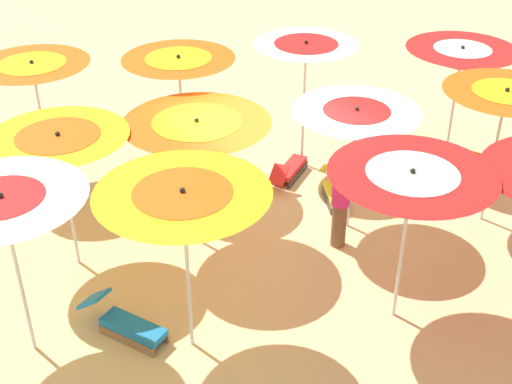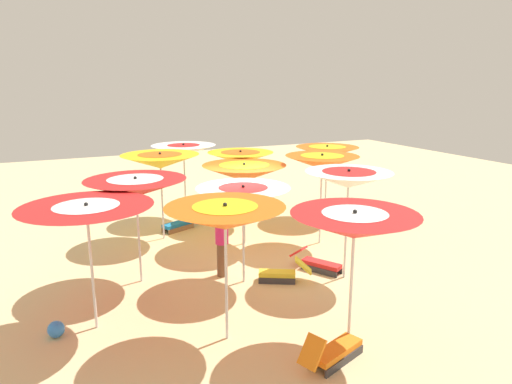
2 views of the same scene
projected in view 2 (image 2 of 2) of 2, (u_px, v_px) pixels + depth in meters
ground at (244, 259)px, 11.76m from camera, size 37.08×37.08×0.04m
beach_umbrella_0 at (327, 152)px, 14.85m from camera, size 2.01×2.01×2.40m
beach_umbrella_1 at (241, 158)px, 14.31m from camera, size 2.04×2.04×2.32m
beach_umbrella_2 at (184, 150)px, 14.79m from camera, size 2.05×2.05×2.46m
beach_umbrella_3 at (322, 162)px, 12.39m from camera, size 1.98×1.98×2.51m
beach_umbrella_4 at (244, 173)px, 12.38m from camera, size 2.25×2.25×2.27m
beach_umbrella_5 at (160, 161)px, 12.74m from camera, size 2.15×2.15×2.49m
beach_umbrella_6 at (349, 179)px, 10.11m from camera, size 1.91×1.91×2.53m
beach_umbrella_7 at (243, 197)px, 9.96m from camera, size 2.04×2.04×2.23m
beach_umbrella_8 at (136, 187)px, 9.93m from camera, size 2.17×2.17×2.41m
beach_umbrella_9 at (354, 225)px, 7.39m from camera, size 2.06×2.06×2.41m
beach_umbrella_10 at (225, 217)px, 7.60m from camera, size 2.00×2.00×2.46m
beach_umbrella_11 at (87, 214)px, 7.97m from camera, size 2.29×2.29×2.37m
lounger_0 at (282, 273)px, 10.36m from camera, size 0.83×1.18×0.57m
lounger_1 at (318, 263)px, 10.97m from camera, size 1.27×0.90×0.51m
lounger_2 at (333, 352)px, 7.35m from camera, size 0.77×1.34×0.66m
lounger_3 at (181, 223)px, 14.05m from camera, size 0.86×1.40×0.57m
beachgoer_0 at (222, 239)px, 10.52m from camera, size 0.30×0.30×1.69m
beach_ball at (56, 329)px, 8.12m from camera, size 0.29×0.29×0.29m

